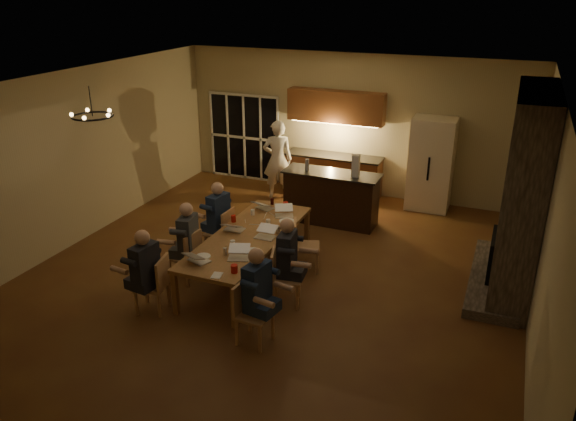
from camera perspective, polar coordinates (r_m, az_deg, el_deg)
The scene contains 45 objects.
floor at distance 9.55m, azimuth -1.60°, elevation -6.72°, with size 9.00×9.00×0.00m, color brown.
back_wall at distance 12.98m, azimuth 6.47°, elevation 8.63°, with size 8.00×0.04×3.20m, color tan.
left_wall at distance 11.07m, azimuth -21.18°, elevation 4.87°, with size 0.04×9.00×3.20m, color tan.
right_wall at distance 8.24m, azimuth 24.83°, elevation -1.48°, with size 0.04×9.00×3.20m, color tan.
ceiling at distance 8.48m, azimuth -1.83°, elevation 12.69°, with size 8.00×9.00×0.04m, color white.
french_doors at distance 14.02m, azimuth -4.43°, elevation 7.41°, with size 1.86×0.08×2.10m, color black.
fireplace at distance 9.34m, azimuth 22.77°, elevation 1.56°, with size 0.58×2.50×3.20m, color #6D5F55.
kitchenette at distance 12.87m, azimuth 4.70°, elevation 6.74°, with size 2.24×0.68×2.40m, color brown, non-canonical shape.
refrigerator at distance 12.42m, azimuth 14.33°, elevation 4.58°, with size 0.90×0.68×2.00m, color beige.
dining_table at distance 9.43m, azimuth -4.02°, elevation -4.59°, with size 1.10×3.07×0.75m, color #A66A42.
bar_island at distance 11.46m, azimuth 4.39°, elevation 1.30°, with size 1.96×0.68×1.08m, color black.
chair_left_near at distance 8.66m, azimuth -13.71°, elevation -7.31°, with size 0.44×0.44×0.89m, color tan, non-canonical shape.
chair_left_mid at distance 9.40m, azimuth -10.49°, elevation -4.55°, with size 0.44×0.44×0.89m, color tan, non-canonical shape.
chair_left_far at distance 10.18m, azimuth -7.00°, elevation -2.18°, with size 0.44×0.44×0.89m, color tan, non-canonical shape.
chair_right_near at distance 7.74m, azimuth -3.42°, elevation -10.48°, with size 0.44×0.44×0.89m, color tan, non-canonical shape.
chair_right_mid at distance 8.60m, azimuth -0.17°, elevation -6.85°, with size 0.44×0.44×0.89m, color tan, non-canonical shape.
chair_right_far at distance 9.59m, azimuth 1.89°, elevation -3.61°, with size 0.44×0.44×0.89m, color tan, non-canonical shape.
person_left_near at distance 8.46m, azimuth -14.22°, elevation -6.23°, with size 0.60×0.60×1.38m, color #23242D, non-canonical shape.
person_right_near at distance 7.71m, azimuth -3.14°, elevation -8.50°, with size 0.60×0.60×1.38m, color navy, non-canonical shape.
person_left_mid at distance 9.28m, azimuth -10.07°, elevation -3.21°, with size 0.60×0.60×1.38m, color #373B42, non-canonical shape.
person_right_mid at distance 8.56m, azimuth -0.10°, elevation -5.11°, with size 0.60×0.60×1.38m, color #23242D, non-canonical shape.
person_left_far at distance 10.11m, azimuth -7.04°, elevation -0.84°, with size 0.60×0.60×1.38m, color navy, non-canonical shape.
standing_person at distance 12.69m, azimuth -1.06°, elevation 5.19°, with size 0.66×0.43×1.80m, color white.
chandelier at distance 9.03m, azimuth -19.24°, elevation 9.04°, with size 0.62×0.62×0.03m, color black.
laptop_a at distance 8.48m, azimuth -9.04°, elevation -4.39°, with size 0.32×0.28×0.23m, color silver, non-canonical shape.
laptop_b at distance 8.47m, azimuth -5.05°, elevation -4.21°, with size 0.32×0.28×0.23m, color silver, non-canonical shape.
laptop_c at distance 9.44m, azimuth -5.48°, elevation -1.34°, with size 0.32×0.28×0.23m, color silver, non-canonical shape.
laptop_d at distance 9.13m, azimuth -2.37°, elevation -2.12°, with size 0.32×0.28×0.23m, color silver, non-canonical shape.
laptop_e at distance 10.30m, azimuth -2.40°, elevation 0.80°, with size 0.32×0.28×0.23m, color silver, non-canonical shape.
laptop_f at distance 9.95m, azimuth -0.39°, elevation 0.02°, with size 0.32×0.28×0.23m, color silver, non-canonical shape.
mug_front at distance 8.90m, azimuth -5.64°, elevation -3.33°, with size 0.08×0.08×0.10m, color white.
mug_mid at distance 9.63m, azimuth -2.03°, elevation -1.18°, with size 0.08×0.08×0.10m, color white.
mug_back at distance 10.05m, azimuth -3.61°, elevation -0.18°, with size 0.07×0.07×0.10m, color white.
redcup_near at distance 8.12m, azimuth -5.48°, elevation -5.91°, with size 0.10×0.10×0.12m, color #BA140C.
redcup_mid at distance 9.78m, azimuth -5.56°, elevation -0.83°, with size 0.08×0.08×0.12m, color #BA140C.
redcup_far at distance 10.32m, azimuth -0.24°, elevation 0.55°, with size 0.09×0.09×0.12m, color #BA140C.
can_silver at distance 8.63m, azimuth -6.41°, elevation -4.15°, with size 0.06×0.06×0.12m, color #B2B2B7.
can_cola at distance 10.50m, azimuth -1.62°, elevation 0.93°, with size 0.07×0.07×0.12m, color #3F0F0C.
can_right at distance 9.29m, azimuth -1.00°, elevation -2.01°, with size 0.07×0.07×0.12m, color #B2B2B7.
plate_near at distance 8.72m, azimuth -3.62°, elevation -4.13°, with size 0.24×0.24×0.02m, color white.
plate_left at distance 8.63m, azimuth -8.62°, elevation -4.63°, with size 0.23×0.23×0.02m, color white.
plate_far at distance 9.76m, azimuth -0.10°, elevation -1.10°, with size 0.28×0.28×0.02m, color white.
notepad at distance 8.09m, azimuth -7.24°, elevation -6.55°, with size 0.14×0.19×0.01m, color white.
bar_bottle at distance 11.35m, azimuth 1.95°, elevation 4.67°, with size 0.08×0.08×0.24m, color #99999E.
bar_blender at distance 11.03m, azimuth 6.90°, elevation 4.54°, with size 0.14×0.14×0.44m, color silver.
Camera 1 is at (3.40, -7.63, 4.63)m, focal length 35.00 mm.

